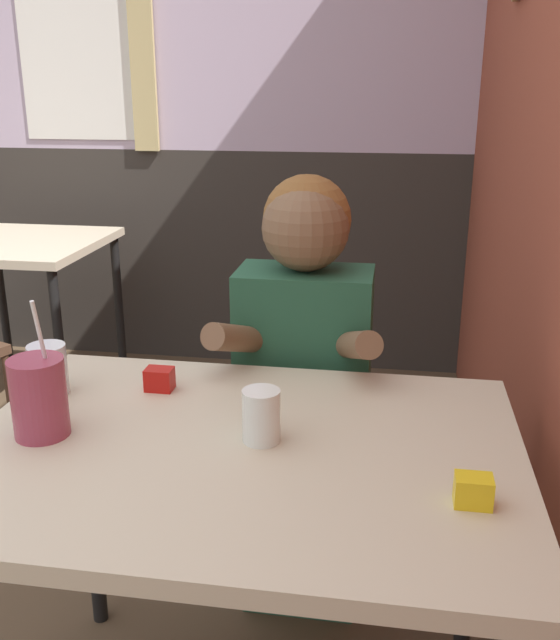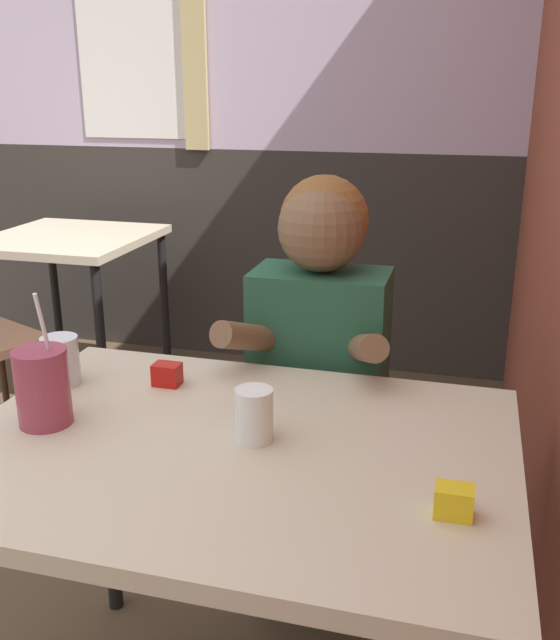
# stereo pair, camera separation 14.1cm
# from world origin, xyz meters

# --- Properties ---
(back_wall) EXTENTS (5.83, 0.09, 2.70)m
(back_wall) POSITION_xyz_m (-0.01, 2.72, 1.36)
(back_wall) COLOR silver
(back_wall) RESTS_ON ground_plane
(main_table) EXTENTS (1.05, 0.78, 0.77)m
(main_table) POSITION_xyz_m (0.80, 0.36, 0.70)
(main_table) COLOR beige
(main_table) RESTS_ON ground_plane
(background_table) EXTENTS (0.69, 0.72, 0.77)m
(background_table) POSITION_xyz_m (-0.55, 2.02, 0.67)
(background_table) COLOR beige
(background_table) RESTS_ON ground_plane
(person_seated) EXTENTS (0.42, 0.41, 1.20)m
(person_seated) POSITION_xyz_m (0.85, 0.90, 0.65)
(person_seated) COLOR #235138
(person_seated) RESTS_ON ground_plane
(cocktail_pitcher) EXTENTS (0.10, 0.10, 0.27)m
(cocktail_pitcher) POSITION_xyz_m (0.41, 0.34, 0.85)
(cocktail_pitcher) COLOR #99384C
(cocktail_pitcher) RESTS_ON main_table
(glass_near_pitcher) EXTENTS (0.08, 0.08, 0.11)m
(glass_near_pitcher) POSITION_xyz_m (0.34, 0.53, 0.82)
(glass_near_pitcher) COLOR silver
(glass_near_pitcher) RESTS_ON main_table
(glass_center) EXTENTS (0.07, 0.07, 0.10)m
(glass_center) POSITION_xyz_m (0.83, 0.39, 0.82)
(glass_center) COLOR silver
(glass_center) RESTS_ON main_table
(condiment_ketchup) EXTENTS (0.06, 0.04, 0.05)m
(condiment_ketchup) POSITION_xyz_m (0.57, 0.58, 0.79)
(condiment_ketchup) COLOR #B7140F
(condiment_ketchup) RESTS_ON main_table
(condiment_mustard) EXTENTS (0.06, 0.04, 0.05)m
(condiment_mustard) POSITION_xyz_m (1.21, 0.23, 0.79)
(condiment_mustard) COLOR yellow
(condiment_mustard) RESTS_ON main_table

